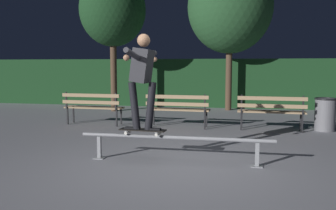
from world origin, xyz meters
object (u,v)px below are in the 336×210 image
park_bench_left_center (178,107)px  trash_can (325,114)px  skateboard (143,130)px  park_bench_leftmost (93,105)px  tree_far_left (113,10)px  tree_behind_benches (230,7)px  grind_rail (175,141)px  skateboarder (142,73)px  park_bench_right_center (271,109)px

park_bench_left_center → trash_can: (3.57, 0.28, -0.12)m
skateboard → park_bench_leftmost: size_ratio=0.49×
tree_far_left → tree_behind_benches: bearing=15.2°
park_bench_leftmost → tree_far_left: tree_far_left is taller
park_bench_leftmost → tree_behind_benches: size_ratio=0.31×
grind_rail → tree_far_left: tree_far_left is taller
tree_far_left → trash_can: 7.47m
park_bench_leftmost → grind_rail: bearing=-49.2°
skateboard → trash_can: (3.62, 3.51, -0.10)m
grind_rail → skateboarder: skateboarder is taller
park_bench_leftmost → park_bench_right_center: 4.58m
park_bench_right_center → tree_far_left: 6.48m
skateboarder → park_bench_leftmost: 4.03m
grind_rail → trash_can: size_ratio=3.98×
park_bench_leftmost → tree_far_left: 4.13m
tree_behind_benches → park_bench_left_center: bearing=-106.3°
park_bench_leftmost → park_bench_left_center: (2.29, 0.00, 0.00)m
park_bench_leftmost → trash_can: park_bench_leftmost is taller
park_bench_left_center → trash_can: bearing=4.5°
tree_far_left → skateboard: bearing=-66.3°
park_bench_left_center → tree_behind_benches: 5.14m
tree_far_left → skateboarder: bearing=-66.3°
skateboard → park_bench_leftmost: bearing=124.8°
grind_rail → skateboarder: (-0.54, -0.00, 1.10)m
park_bench_right_center → tree_far_left: tree_far_left is taller
grind_rail → tree_far_left: size_ratio=0.68×
skateboarder → tree_behind_benches: size_ratio=0.30×
grind_rail → tree_behind_benches: tree_behind_benches is taller
tree_behind_benches → park_bench_leftmost: bearing=-131.0°
skateboard → skateboarder: bearing=-4.8°
park_bench_left_center → tree_behind_benches: tree_behind_benches is taller
park_bench_leftmost → park_bench_left_center: bearing=0.0°
park_bench_leftmost → trash_can: (5.86, 0.28, -0.12)m
grind_rail → tree_behind_benches: (0.66, 7.18, 3.25)m
park_bench_right_center → park_bench_left_center: bearing=180.0°
grind_rail → skateboard: skateboard is taller
park_bench_left_center → tree_far_left: 4.93m
skateboard → trash_can: size_ratio=0.99×
grind_rail → skateboard: 0.57m
skateboarder → tree_far_left: 6.98m
grind_rail → trash_can: bearing=48.7°
park_bench_right_center → grind_rail: bearing=-119.1°
skateboard → tree_far_left: bearing=113.7°
skateboard → tree_far_left: size_ratio=0.17×
park_bench_leftmost → park_bench_right_center: bearing=0.0°
skateboard → grind_rail: bearing=-0.0°
skateboard → tree_behind_benches: (1.20, 7.18, 3.09)m
grind_rail → skateboard: bearing=180.0°
skateboard → park_bench_left_center: size_ratio=0.49×
tree_behind_benches → trash_can: tree_behind_benches is taller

